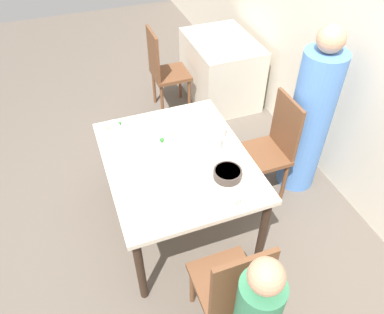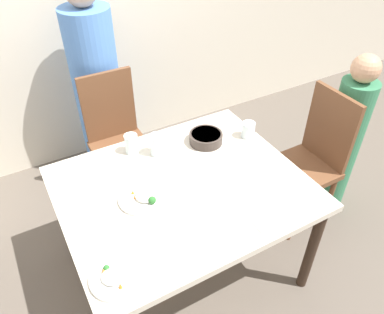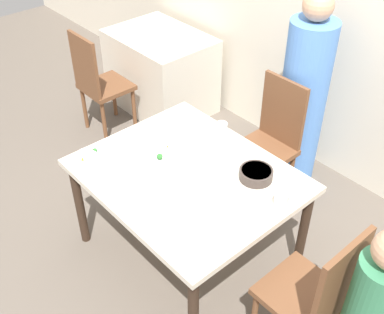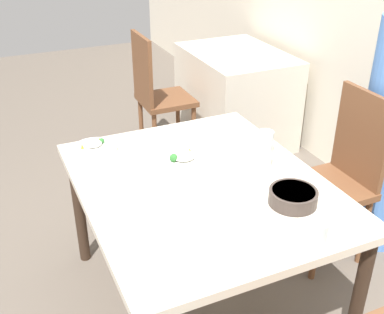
{
  "view_description": "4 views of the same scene",
  "coord_description": "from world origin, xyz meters",
  "px_view_note": "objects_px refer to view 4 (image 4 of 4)",
  "views": [
    {
      "loc": [
        1.98,
        -0.61,
        2.65
      ],
      "look_at": [
        0.13,
        0.07,
        0.83
      ],
      "focal_mm": 35.0,
      "sensor_mm": 36.0,
      "label": 1
    },
    {
      "loc": [
        -0.67,
        -1.31,
        2.11
      ],
      "look_at": [
        0.06,
        0.0,
        0.9
      ],
      "focal_mm": 35.0,
      "sensor_mm": 36.0,
      "label": 2
    },
    {
      "loc": [
        1.71,
        -1.48,
        2.62
      ],
      "look_at": [
        0.01,
        0.03,
        0.85
      ],
      "focal_mm": 45.0,
      "sensor_mm": 36.0,
      "label": 3
    },
    {
      "loc": [
        1.68,
        -0.8,
        1.87
      ],
      "look_at": [
        -0.11,
        -0.0,
        0.81
      ],
      "focal_mm": 45.0,
      "sensor_mm": 36.0,
      "label": 4
    }
  ],
  "objects_px": {
    "chair_adult_spot": "(340,173)",
    "plate_rice_adult": "(94,147)",
    "glass_water_tall": "(262,155)",
    "bowl_curry": "(293,197)"
  },
  "relations": [
    {
      "from": "chair_adult_spot",
      "to": "glass_water_tall",
      "type": "height_order",
      "value": "chair_adult_spot"
    },
    {
      "from": "plate_rice_adult",
      "to": "bowl_curry",
      "type": "bearing_deg",
      "value": 37.94
    },
    {
      "from": "bowl_curry",
      "to": "chair_adult_spot",
      "type": "bearing_deg",
      "value": 122.34
    },
    {
      "from": "chair_adult_spot",
      "to": "glass_water_tall",
      "type": "bearing_deg",
      "value": -83.33
    },
    {
      "from": "chair_adult_spot",
      "to": "plate_rice_adult",
      "type": "distance_m",
      "value": 1.33
    },
    {
      "from": "plate_rice_adult",
      "to": "glass_water_tall",
      "type": "distance_m",
      "value": 0.85
    },
    {
      "from": "bowl_curry",
      "to": "plate_rice_adult",
      "type": "distance_m",
      "value": 1.04
    },
    {
      "from": "plate_rice_adult",
      "to": "glass_water_tall",
      "type": "xyz_separation_m",
      "value": [
        0.51,
        0.68,
        0.05
      ]
    },
    {
      "from": "chair_adult_spot",
      "to": "plate_rice_adult",
      "type": "xyz_separation_m",
      "value": [
        -0.44,
        -1.24,
        0.22
      ]
    },
    {
      "from": "bowl_curry",
      "to": "plate_rice_adult",
      "type": "xyz_separation_m",
      "value": [
        -0.82,
        -0.64,
        -0.02
      ]
    }
  ]
}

